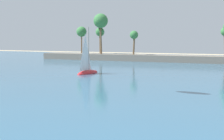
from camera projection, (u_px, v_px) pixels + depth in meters
name	position (u px, v px, depth m)	size (l,w,h in m)	color
sea	(224.00, 70.00, 66.89)	(220.00, 115.65, 0.06)	#33607F
sailboat_near_shore	(87.00, 69.00, 60.15)	(2.35, 6.20, 8.79)	red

